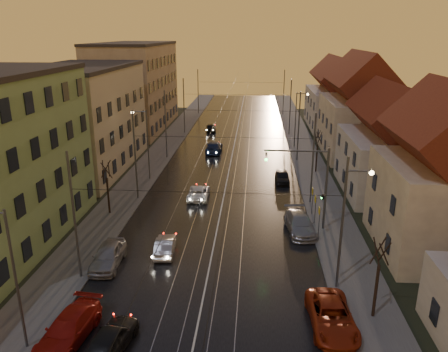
% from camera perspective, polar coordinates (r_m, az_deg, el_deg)
% --- Properties ---
extents(road, '(16.00, 120.00, 0.04)m').
position_cam_1_polar(road, '(58.67, 1.01, 2.47)').
color(road, black).
rests_on(road, ground).
extents(sidewalk_left, '(4.00, 120.00, 0.15)m').
position_cam_1_polar(sidewalk_left, '(60.01, -8.57, 2.68)').
color(sidewalk_left, '#4C4C4C').
rests_on(sidewalk_left, ground).
extents(sidewalk_right, '(4.00, 120.00, 0.15)m').
position_cam_1_polar(sidewalk_right, '(58.99, 10.77, 2.29)').
color(sidewalk_right, '#4C4C4C').
rests_on(sidewalk_right, ground).
extents(tram_rail_0, '(0.06, 120.00, 0.03)m').
position_cam_1_polar(tram_rail_0, '(58.82, -1.13, 2.55)').
color(tram_rail_0, gray).
rests_on(tram_rail_0, road).
extents(tram_rail_1, '(0.06, 120.00, 0.03)m').
position_cam_1_polar(tram_rail_1, '(58.71, 0.26, 2.52)').
color(tram_rail_1, gray).
rests_on(tram_rail_1, road).
extents(tram_rail_2, '(0.06, 120.00, 0.03)m').
position_cam_1_polar(tram_rail_2, '(58.63, 1.77, 2.49)').
color(tram_rail_2, gray).
rests_on(tram_rail_2, road).
extents(tram_rail_3, '(0.06, 120.00, 0.03)m').
position_cam_1_polar(tram_rail_3, '(58.59, 3.17, 2.46)').
color(tram_rail_3, gray).
rests_on(tram_rail_3, road).
extents(apartment_left_2, '(10.00, 20.00, 12.00)m').
position_cam_1_polar(apartment_left_2, '(55.31, -17.87, 6.98)').
color(apartment_left_2, '#BFB094').
rests_on(apartment_left_2, ground).
extents(apartment_left_3, '(10.00, 24.00, 14.00)m').
position_cam_1_polar(apartment_left_3, '(77.68, -11.45, 11.27)').
color(apartment_left_3, '#8B715A').
rests_on(apartment_left_3, ground).
extents(house_right_1, '(8.67, 10.20, 10.80)m').
position_cam_1_polar(house_right_1, '(35.93, 26.79, -0.84)').
color(house_right_1, tan).
rests_on(house_right_1, ground).
extents(house_right_2, '(9.18, 12.24, 9.20)m').
position_cam_1_polar(house_right_2, '(47.89, 21.00, 3.32)').
color(house_right_2, '#B9B3AB').
rests_on(house_right_2, ground).
extents(house_right_3, '(9.18, 14.28, 11.50)m').
position_cam_1_polar(house_right_3, '(61.84, 17.30, 7.97)').
color(house_right_3, tan).
rests_on(house_right_3, ground).
extents(house_right_4, '(9.18, 16.32, 10.00)m').
position_cam_1_polar(house_right_4, '(79.38, 14.44, 9.78)').
color(house_right_4, '#B9B3AB').
rests_on(house_right_4, ground).
extents(catenary_pole_l_1, '(0.16, 0.16, 9.00)m').
position_cam_1_polar(catenary_pole_l_1, '(30.19, -18.96, -5.18)').
color(catenary_pole_l_1, '#595B60').
rests_on(catenary_pole_l_1, ground).
extents(catenary_pole_r_1, '(0.16, 0.16, 9.00)m').
position_cam_1_polar(catenary_pole_r_1, '(28.41, 15.16, -6.30)').
color(catenary_pole_r_1, '#595B60').
rests_on(catenary_pole_r_1, ground).
extents(catenary_pole_l_2, '(0.16, 0.16, 9.00)m').
position_cam_1_polar(catenary_pole_l_2, '(43.56, -11.52, 2.59)').
color(catenary_pole_l_2, '#595B60').
rests_on(catenary_pole_l_2, ground).
extents(catenary_pole_r_2, '(0.16, 0.16, 9.00)m').
position_cam_1_polar(catenary_pole_r_2, '(42.35, 11.54, 2.14)').
color(catenary_pole_r_2, '#595B60').
rests_on(catenary_pole_r_2, ground).
extents(catenary_pole_l_3, '(0.16, 0.16, 9.00)m').
position_cam_1_polar(catenary_pole_l_3, '(57.74, -7.63, 6.63)').
color(catenary_pole_l_3, '#595B60').
rests_on(catenary_pole_l_3, ground).
extents(catenary_pole_r_3, '(0.16, 0.16, 9.00)m').
position_cam_1_polar(catenary_pole_r_3, '(56.83, 9.73, 6.34)').
color(catenary_pole_r_3, '#595B60').
rests_on(catenary_pole_r_3, ground).
extents(catenary_pole_l_4, '(0.16, 0.16, 9.00)m').
position_cam_1_polar(catenary_pole_l_4, '(72.25, -5.25, 9.05)').
color(catenary_pole_l_4, '#595B60').
rests_on(catenary_pole_l_4, ground).
extents(catenary_pole_r_4, '(0.16, 0.16, 9.00)m').
position_cam_1_polar(catenary_pole_r_4, '(71.52, 8.64, 8.82)').
color(catenary_pole_r_4, '#595B60').
rests_on(catenary_pole_r_4, ground).
extents(catenary_pole_l_5, '(0.16, 0.16, 9.00)m').
position_cam_1_polar(catenary_pole_l_5, '(89.87, -3.40, 10.90)').
color(catenary_pole_l_5, '#595B60').
rests_on(catenary_pole_l_5, ground).
extents(catenary_pole_r_5, '(0.16, 0.16, 9.00)m').
position_cam_1_polar(catenary_pole_r_5, '(89.29, 7.81, 10.72)').
color(catenary_pole_r_5, '#595B60').
rests_on(catenary_pole_r_5, ground).
extents(street_lamp_0, '(1.75, 0.32, 8.00)m').
position_cam_1_polar(street_lamp_0, '(24.67, -26.39, -10.61)').
color(street_lamp_0, '#595B60').
rests_on(street_lamp_0, ground).
extents(street_lamp_1, '(1.75, 0.32, 8.00)m').
position_cam_1_polar(street_lamp_1, '(29.26, 15.84, -4.80)').
color(street_lamp_1, '#595B60').
rests_on(street_lamp_1, ground).
extents(street_lamp_2, '(1.75, 0.32, 8.00)m').
position_cam_1_polar(street_lamp_2, '(49.21, -10.30, 4.92)').
color(street_lamp_2, '#595B60').
rests_on(street_lamp_2, ground).
extents(street_lamp_3, '(1.75, 0.32, 8.00)m').
position_cam_1_polar(street_lamp_3, '(63.65, 9.64, 7.97)').
color(street_lamp_3, '#595B60').
rests_on(street_lamp_3, ground).
extents(traffic_light_mast, '(5.30, 0.32, 7.20)m').
position_cam_1_polar(traffic_light_mast, '(36.55, 11.72, -0.30)').
color(traffic_light_mast, '#595B60').
rests_on(traffic_light_mast, ground).
extents(bare_tree_0, '(1.09, 1.09, 5.11)m').
position_cam_1_polar(bare_tree_0, '(41.00, -14.95, -1.62)').
color(bare_tree_0, black).
rests_on(bare_tree_0, ground).
extents(bare_tree_1, '(1.09, 1.09, 5.11)m').
position_cam_1_polar(bare_tree_1, '(27.11, 19.37, -12.79)').
color(bare_tree_1, black).
rests_on(bare_tree_1, ground).
extents(bare_tree_2, '(1.09, 1.09, 5.11)m').
position_cam_1_polar(bare_tree_2, '(52.68, 12.05, 3.00)').
color(bare_tree_2, black).
rests_on(bare_tree_2, ground).
extents(driving_car_0, '(2.32, 4.53, 1.48)m').
position_cam_1_polar(driving_car_0, '(25.06, -14.61, -19.96)').
color(driving_car_0, black).
rests_on(driving_car_0, ground).
extents(driving_car_1, '(1.67, 3.96, 1.27)m').
position_cam_1_polar(driving_car_1, '(33.74, -7.71, -9.01)').
color(driving_car_1, '#A6A5AB').
rests_on(driving_car_1, ground).
extents(driving_car_2, '(2.11, 4.45, 1.23)m').
position_cam_1_polar(driving_car_2, '(44.14, -3.34, -2.16)').
color(driving_car_2, white).
rests_on(driving_car_2, ground).
extents(driving_car_3, '(2.22, 5.35, 1.55)m').
position_cam_1_polar(driving_car_3, '(60.92, -1.32, 3.80)').
color(driving_car_3, '#18264A').
rests_on(driving_car_3, ground).
extents(driving_car_4, '(2.00, 4.13, 1.36)m').
position_cam_1_polar(driving_car_4, '(74.20, -1.70, 6.36)').
color(driving_car_4, black).
rests_on(driving_car_4, ground).
extents(parked_left_2, '(2.63, 5.24, 1.46)m').
position_cam_1_polar(parked_left_2, '(26.41, -19.65, -18.30)').
color(parked_left_2, '#A21710').
rests_on(parked_left_2, ground).
extents(parked_left_3, '(2.03, 4.70, 1.58)m').
position_cam_1_polar(parked_left_3, '(32.84, -14.93, -10.01)').
color(parked_left_3, '#96969B').
rests_on(parked_left_3, ground).
extents(parked_right_0, '(2.63, 5.31, 1.45)m').
position_cam_1_polar(parked_right_0, '(26.63, 13.88, -17.37)').
color(parked_right_0, '#9F2A0F').
rests_on(parked_right_0, ground).
extents(parked_right_1, '(2.70, 5.42, 1.51)m').
position_cam_1_polar(parked_right_1, '(37.31, 9.86, -6.13)').
color(parked_right_1, '#9F9FA4').
rests_on(parked_right_1, ground).
extents(parked_right_2, '(1.57, 3.88, 1.32)m').
position_cam_1_polar(parked_right_2, '(49.10, 7.62, -0.10)').
color(parked_right_2, black).
rests_on(parked_right_2, ground).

